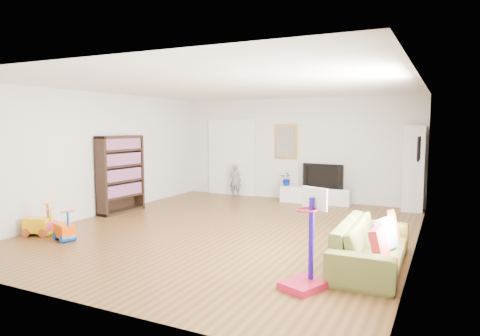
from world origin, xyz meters
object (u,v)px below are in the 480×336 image
at_px(bookshelf, 121,174).
at_px(sofa, 371,245).
at_px(media_console, 315,195).
at_px(basketball_hoop, 304,239).

height_order(bookshelf, sofa, bookshelf).
bearing_deg(media_console, basketball_hoop, -78.16).
relative_size(bookshelf, sofa, 0.81).
bearing_deg(bookshelf, sofa, -9.54).
xyz_separation_m(media_console, basketball_hoop, (1.49, -5.67, 0.42)).
relative_size(media_console, bookshelf, 1.01).
bearing_deg(media_console, sofa, -67.67).
xyz_separation_m(media_console, sofa, (2.10, -4.45, 0.11)).
height_order(media_console, basketball_hoop, basketball_hoop).
relative_size(sofa, basketball_hoop, 1.74).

